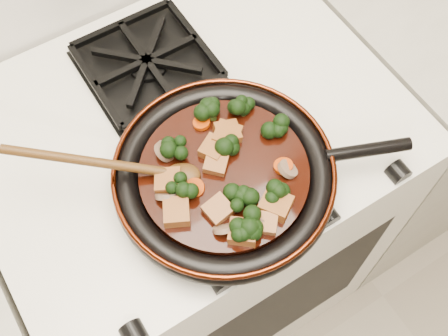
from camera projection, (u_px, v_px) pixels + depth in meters
stove at (197, 220)px, 1.39m from camera, size 0.76×0.60×0.90m
burner_grate_front at (228, 178)px, 0.93m from camera, size 0.23×0.23×0.03m
burner_grate_back at (147, 64)px, 1.04m from camera, size 0.23×0.23×0.03m
skillet at (225, 176)px, 0.89m from camera, size 0.47×0.36×0.05m
braising_sauce at (224, 174)px, 0.89m from camera, size 0.27×0.27×0.02m
tofu_cube_0 at (218, 210)px, 0.84m from camera, size 0.04×0.04×0.03m
tofu_cube_1 at (265, 223)px, 0.83m from camera, size 0.05×0.05×0.03m
tofu_cube_2 at (227, 136)px, 0.90m from camera, size 0.06×0.06×0.03m
tofu_cube_3 at (168, 181)px, 0.86m from camera, size 0.06×0.05×0.03m
tofu_cube_4 at (276, 205)px, 0.84m from camera, size 0.06×0.06×0.03m
tofu_cube_5 at (214, 149)px, 0.89m from camera, size 0.05×0.05×0.02m
tofu_cube_6 at (243, 232)px, 0.82m from camera, size 0.06×0.06×0.03m
tofu_cube_7 at (216, 163)px, 0.88m from camera, size 0.05×0.05×0.02m
tofu_cube_8 at (227, 133)px, 0.91m from camera, size 0.05×0.05×0.03m
tofu_cube_9 at (177, 212)px, 0.84m from camera, size 0.05×0.06×0.02m
broccoli_floret_0 at (181, 190)px, 0.85m from camera, size 0.07×0.07×0.05m
broccoli_floret_1 at (213, 115)px, 0.92m from camera, size 0.09×0.08×0.07m
broccoli_floret_2 at (251, 227)px, 0.82m from camera, size 0.08×0.07×0.07m
broccoli_floret_3 at (274, 129)px, 0.91m from camera, size 0.07×0.07×0.06m
broccoli_floret_4 at (244, 110)px, 0.92m from camera, size 0.08×0.08×0.05m
broccoli_floret_5 at (225, 143)px, 0.89m from camera, size 0.09×0.08×0.06m
broccoli_floret_6 at (276, 192)px, 0.85m from camera, size 0.08×0.08×0.06m
broccoli_floret_7 at (177, 149)px, 0.88m from camera, size 0.09×0.08×0.07m
broccoli_floret_8 at (243, 232)px, 0.82m from camera, size 0.06×0.06×0.06m
broccoli_floret_9 at (240, 198)px, 0.85m from camera, size 0.08×0.08×0.05m
carrot_coin_0 at (202, 123)px, 0.92m from camera, size 0.03×0.03×0.01m
carrot_coin_1 at (195, 187)px, 0.86m from camera, size 0.03×0.03×0.02m
carrot_coin_2 at (174, 207)px, 0.85m from camera, size 0.03×0.03×0.01m
carrot_coin_3 at (283, 166)px, 0.88m from camera, size 0.03×0.03×0.01m
mushroom_slice_0 at (261, 218)px, 0.84m from camera, size 0.03×0.03×0.03m
mushroom_slice_1 at (165, 151)px, 0.89m from camera, size 0.04×0.05×0.03m
mushroom_slice_2 at (224, 229)px, 0.83m from camera, size 0.04×0.04×0.03m
mushroom_slice_3 at (288, 169)px, 0.88m from camera, size 0.04×0.04×0.03m
mushroom_slice_4 at (166, 196)px, 0.85m from camera, size 0.04×0.04×0.03m
wooden_spoon at (131, 167)px, 0.86m from camera, size 0.15×0.11×0.27m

